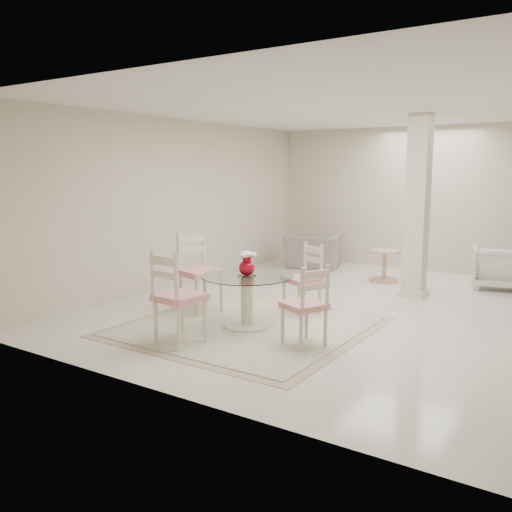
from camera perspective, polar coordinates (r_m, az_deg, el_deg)
The scene contains 13 objects.
ground at distance 7.59m, azimuth 9.62°, elevation -5.50°, with size 7.00×7.00×0.00m, color white.
room_shell at distance 7.35m, azimuth 10.01°, elevation 8.65°, with size 6.02×7.02×2.71m.
column at distance 8.41m, azimuth 16.62°, elevation 5.00°, with size 0.30×0.30×2.70m, color beige.
area_rug at distance 6.63m, azimuth -0.96°, elevation -7.44°, with size 2.76×2.76×0.02m.
dining_table at distance 6.55m, azimuth -0.97°, elevation -4.76°, with size 1.11×1.11×0.64m.
red_vase at distance 6.45m, azimuth -0.97°, elevation -0.74°, with size 0.22×0.21×0.29m.
dining_chair_east at distance 5.78m, azimuth 5.49°, elevation -4.62°, with size 0.53×0.53×1.00m.
dining_chair_north at distance 7.18m, azimuth 5.27°, elevation -1.81°, with size 0.54×0.54×1.03m.
dining_chair_west at distance 7.28m, azimuth -6.20°, elevation -0.95°, with size 0.60×0.60×1.20m.
dining_chair_south at distance 5.88m, azimuth -8.56°, elevation -3.60°, with size 0.52×0.52×1.16m.
recliner_taupe at distance 10.62m, azimuth 6.03°, elevation 0.54°, with size 1.00×0.88×0.65m, color gray.
armchair_white at distance 9.53m, azimuth 23.99°, elevation -1.12°, with size 0.72×0.74×0.67m, color silver.
side_table at distance 9.54m, azimuth 13.35°, elevation -1.12°, with size 0.51×0.51×0.53m.
Camera 1 is at (2.95, -6.73, 1.89)m, focal length 38.00 mm.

